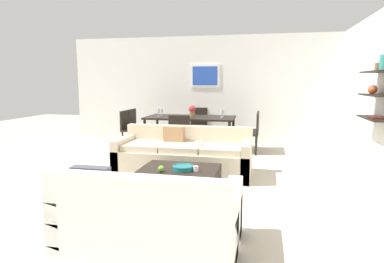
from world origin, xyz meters
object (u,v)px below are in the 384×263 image
dining_chair_foot (181,133)px  centerpiece_vase (192,110)px  dining_chair_right_far (253,128)px  dining_chair_left_far (137,124)px  sofa_beige (184,157)px  dining_table (190,119)px  dining_chair_left_near (129,127)px  wine_glass_right_far (223,112)px  wine_glass_left_near (158,111)px  loveseat_white (149,216)px  candle_jar (196,169)px  dining_chair_right_near (252,130)px  wine_glass_right_near (221,112)px  decorative_bowl (183,168)px  dining_chair_head (198,122)px  wine_glass_left_far (162,111)px  coffee_table (178,183)px  apple_on_coffee_table (161,169)px

dining_chair_foot → centerpiece_vase: bearing=87.8°
dining_chair_right_far → dining_chair_left_far: 2.84m
sofa_beige → dining_chair_right_far: 2.58m
dining_table → dining_chair_left_near: size_ratio=2.30×
dining_chair_right_far → wine_glass_right_far: 0.78m
wine_glass_left_near → loveseat_white: bearing=-73.1°
candle_jar → dining_chair_right_near: 3.11m
wine_glass_right_near → centerpiece_vase: size_ratio=0.69×
dining_chair_right_near → dining_chair_left_far: (-2.84, 0.46, 0.00)m
decorative_bowl → dining_chair_head: (-0.63, 4.18, 0.09)m
dining_chair_foot → wine_glass_left_far: bearing=125.1°
dining_chair_left_far → wine_glass_right_near: wine_glass_right_near is taller
dining_chair_right_near → dining_chair_right_far: same height
coffee_table → wine_glass_right_near: size_ratio=5.85×
dining_chair_right_far → centerpiece_vase: 1.45m
dining_chair_right_near → wine_glass_left_far: wine_glass_left_far is taller
sofa_beige → coffee_table: 1.18m
coffee_table → wine_glass_left_near: bearing=112.4°
apple_on_coffee_table → wine_glass_left_far: (-1.10, 3.54, 0.44)m
apple_on_coffee_table → dining_chair_left_near: size_ratio=0.10×
dining_table → dining_chair_right_far: 1.45m
sofa_beige → dining_table: bearing=99.7°
wine_glass_left_far → wine_glass_right_far: wine_glass_left_far is taller
apple_on_coffee_table → dining_chair_left_far: bearing=116.2°
dining_table → wine_glass_left_far: 0.76m
loveseat_white → dining_chair_right_far: size_ratio=1.91×
candle_jar → dining_chair_left_near: dining_chair_left_near is taller
apple_on_coffee_table → wine_glass_left_near: bearing=108.6°
loveseat_white → wine_glass_left_far: (-1.36, 4.75, 0.57)m
dining_table → dining_chair_right_near: (1.42, -0.23, -0.18)m
wine_glass_right_far → dining_chair_left_far: bearing=177.3°
decorative_bowl → candle_jar: (0.18, -0.02, -0.00)m
sofa_beige → dining_chair_left_far: 2.95m
dining_chair_right_near → dining_chair_foot: (-1.42, -0.69, 0.00)m
dining_chair_left_far → dining_chair_left_near: same height
coffee_table → dining_chair_head: (-0.56, 4.18, 0.31)m
dining_table → dining_chair_right_near: 1.45m
dining_table → apple_on_coffee_table: bearing=-83.8°
dining_chair_left_near → wine_glass_right_near: 2.19m
loveseat_white → candle_jar: (0.18, 1.34, 0.12)m
dining_chair_left_near → wine_glass_left_far: (0.69, 0.35, 0.35)m
dining_chair_head → wine_glass_left_near: size_ratio=4.76×
sofa_beige → coffee_table: bearing=-80.1°
dining_chair_right_near → wine_glass_right_near: size_ratio=4.86×
sofa_beige → dining_chair_left_far: dining_chair_left_far is taller
dining_table → wine_glass_right_far: 0.76m
loveseat_white → dining_table: loveseat_white is taller
dining_chair_right_far → centerpiece_vase: size_ratio=3.36×
dining_chair_foot → centerpiece_vase: centerpiece_vase is taller
dining_chair_foot → wine_glass_right_near: wine_glass_right_near is taller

